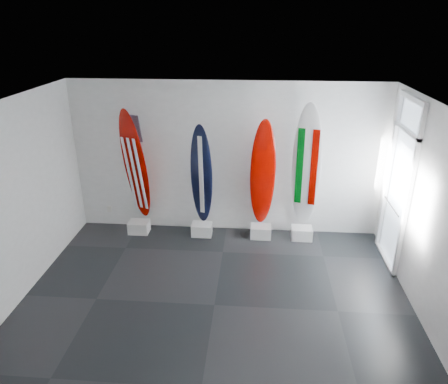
# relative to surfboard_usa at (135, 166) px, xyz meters

# --- Properties ---
(floor) EXTENTS (6.00, 6.00, 0.00)m
(floor) POSITION_rel_surfboard_usa_xyz_m (1.76, -2.28, -1.39)
(floor) COLOR black
(floor) RESTS_ON ground
(ceiling) EXTENTS (6.00, 6.00, 0.00)m
(ceiling) POSITION_rel_surfboard_usa_xyz_m (1.76, -2.28, 1.61)
(ceiling) COLOR white
(ceiling) RESTS_ON wall_back
(wall_back) EXTENTS (6.00, 0.00, 6.00)m
(wall_back) POSITION_rel_surfboard_usa_xyz_m (1.76, 0.22, 0.11)
(wall_back) COLOR silver
(wall_back) RESTS_ON ground
(wall_front) EXTENTS (6.00, 0.00, 6.00)m
(wall_front) POSITION_rel_surfboard_usa_xyz_m (1.76, -4.78, 0.11)
(wall_front) COLOR silver
(wall_front) RESTS_ON ground
(wall_left) EXTENTS (0.00, 5.00, 5.00)m
(wall_left) POSITION_rel_surfboard_usa_xyz_m (-1.24, -2.28, 0.11)
(wall_left) COLOR silver
(wall_left) RESTS_ON ground
(wall_right) EXTENTS (0.00, 5.00, 5.00)m
(wall_right) POSITION_rel_surfboard_usa_xyz_m (4.76, -2.28, 0.11)
(wall_right) COLOR silver
(wall_right) RESTS_ON ground
(display_block_usa) EXTENTS (0.40, 0.30, 0.24)m
(display_block_usa) POSITION_rel_surfboard_usa_xyz_m (0.00, -0.10, -1.27)
(display_block_usa) COLOR white
(display_block_usa) RESTS_ON floor
(surfboard_usa) EXTENTS (0.66, 0.61, 2.32)m
(surfboard_usa) POSITION_rel_surfboard_usa_xyz_m (0.00, 0.00, 0.00)
(surfboard_usa) COLOR #9E0600
(surfboard_usa) RESTS_ON display_block_usa
(display_block_navy) EXTENTS (0.40, 0.30, 0.24)m
(display_block_navy) POSITION_rel_surfboard_usa_xyz_m (1.28, -0.10, -1.27)
(display_block_navy) COLOR white
(display_block_navy) RESTS_ON floor
(surfboard_navy) EXTENTS (0.48, 0.28, 2.01)m
(surfboard_navy) POSITION_rel_surfboard_usa_xyz_m (1.28, 0.00, -0.15)
(surfboard_navy) COLOR black
(surfboard_navy) RESTS_ON display_block_navy
(display_block_swiss) EXTENTS (0.40, 0.30, 0.24)m
(display_block_swiss) POSITION_rel_surfboard_usa_xyz_m (2.46, -0.10, -1.27)
(display_block_swiss) COLOR white
(display_block_swiss) RESTS_ON floor
(surfboard_swiss) EXTENTS (0.50, 0.27, 2.14)m
(surfboard_swiss) POSITION_rel_surfboard_usa_xyz_m (2.46, 0.00, -0.08)
(surfboard_swiss) COLOR #9E0600
(surfboard_swiss) RESTS_ON display_block_swiss
(display_block_italy) EXTENTS (0.40, 0.30, 0.24)m
(display_block_italy) POSITION_rel_surfboard_usa_xyz_m (3.26, -0.10, -1.27)
(display_block_italy) COLOR white
(display_block_italy) RESTS_ON floor
(surfboard_italy) EXTENTS (0.59, 0.36, 2.45)m
(surfboard_italy) POSITION_rel_surfboard_usa_xyz_m (3.26, 0.00, 0.07)
(surfboard_italy) COLOR white
(surfboard_italy) RESTS_ON display_block_italy
(wall_outlet) EXTENTS (0.09, 0.02, 0.13)m
(wall_outlet) POSITION_rel_surfboard_usa_xyz_m (-0.69, 0.20, -1.04)
(wall_outlet) COLOR silver
(wall_outlet) RESTS_ON wall_back
(glass_door) EXTENTS (0.12, 1.16, 2.85)m
(glass_door) POSITION_rel_surfboard_usa_xyz_m (4.73, -0.73, 0.03)
(glass_door) COLOR white
(glass_door) RESTS_ON floor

